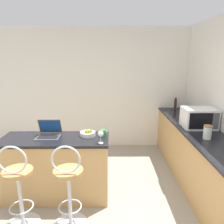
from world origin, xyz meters
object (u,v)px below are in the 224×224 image
at_px(bar_stool_far, 69,188).
at_px(microwave, 199,118).
at_px(bar_stool_near, 19,188).
at_px(storage_jar, 208,132).
at_px(fruit_bowl, 88,133).
at_px(wine_glass_short, 101,134).
at_px(mug_green, 103,133).
at_px(pepper_mill, 175,104).
at_px(laptop, 49,132).

relative_size(bar_stool_far, microwave, 2.15).
distance_m(bar_stool_near, storage_jar, 2.47).
height_order(bar_stool_near, fruit_bowl, bar_stool_near).
height_order(bar_stool_near, bar_stool_far, same).
bearing_deg(wine_glass_short, mug_green, 83.68).
bearing_deg(storage_jar, bar_stool_near, -166.84).
height_order(microwave, pepper_mill, microwave).
relative_size(bar_stool_near, microwave, 2.15).
xyz_separation_m(bar_stool_far, mug_green, (0.38, 0.64, 0.44)).
xyz_separation_m(bar_stool_near, microwave, (2.44, 1.06, 0.54)).
xyz_separation_m(bar_stool_near, bar_stool_far, (0.57, 0.00, 0.00)).
relative_size(bar_stool_far, pepper_mill, 4.05).
bearing_deg(laptop, wine_glass_short, -19.95).
xyz_separation_m(laptop, mug_green, (0.76, -0.03, -0.01)).
height_order(wine_glass_short, pepper_mill, pepper_mill).
relative_size(bar_stool_near, bar_stool_far, 1.00).
distance_m(wine_glass_short, pepper_mill, 2.41).
bearing_deg(laptop, pepper_mill, 35.83).
bearing_deg(pepper_mill, bar_stool_far, -129.09).
relative_size(microwave, storage_jar, 2.59).
xyz_separation_m(microwave, storage_jar, (-0.08, -0.51, -0.06)).
xyz_separation_m(wine_glass_short, pepper_mill, (1.50, 1.88, 0.00)).
height_order(laptop, storage_jar, laptop).
height_order(bar_stool_near, mug_green, bar_stool_near).
distance_m(bar_stool_near, fruit_bowl, 1.09).
relative_size(bar_stool_near, storage_jar, 5.59).
distance_m(microwave, storage_jar, 0.52).
bearing_deg(bar_stool_near, laptop, 73.95).
bearing_deg(pepper_mill, fruit_bowl, -136.53).
distance_m(laptop, fruit_bowl, 0.54).
distance_m(bar_stool_near, wine_glass_short, 1.13).
bearing_deg(pepper_mill, storage_jar, -92.34).
relative_size(wine_glass_short, pepper_mill, 0.63).
bearing_deg(microwave, pepper_mill, 90.42).
relative_size(laptop, pepper_mill, 1.21).
height_order(wine_glass_short, storage_jar, storage_jar).
height_order(bar_stool_near, pepper_mill, pepper_mill).
xyz_separation_m(bar_stool_near, storage_jar, (2.36, 0.55, 0.48)).
height_order(bar_stool_far, laptop, laptop).
xyz_separation_m(laptop, storage_jar, (2.17, -0.12, 0.04)).
relative_size(microwave, mug_green, 4.80).
distance_m(bar_stool_far, microwave, 2.21).
relative_size(bar_stool_far, wine_glass_short, 6.39).
distance_m(bar_stool_near, microwave, 2.71).
xyz_separation_m(bar_stool_far, wine_glass_short, (0.35, 0.40, 0.51)).
height_order(laptop, pepper_mill, pepper_mill).
distance_m(bar_stool_far, mug_green, 0.86).
xyz_separation_m(wine_glass_short, storage_jar, (1.43, 0.15, -0.03)).
height_order(microwave, storage_jar, microwave).
bearing_deg(wine_glass_short, storage_jar, 5.84).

